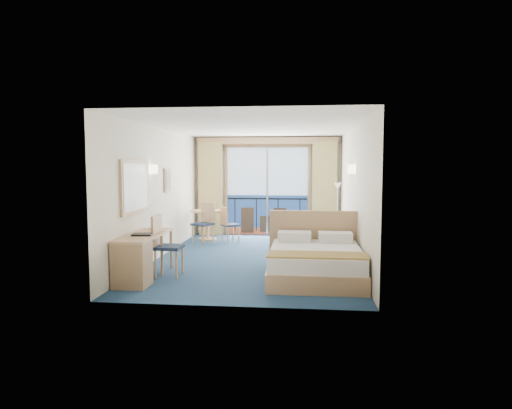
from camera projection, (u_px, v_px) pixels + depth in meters
name	position (u px, v px, depth m)	size (l,w,h in m)	color
floor	(255.00, 258.00, 9.46)	(6.50, 6.50, 0.00)	navy
room_walls	(255.00, 172.00, 9.31)	(4.04, 6.54, 2.72)	white
balcony_door	(267.00, 194.00, 12.55)	(2.36, 0.03, 2.52)	navy
curtain_left	(211.00, 189.00, 12.55)	(0.65, 0.22, 2.55)	tan
curtain_right	(324.00, 189.00, 12.23)	(0.65, 0.22, 2.55)	tan
pelmet	(267.00, 141.00, 12.31)	(3.80, 0.25, 0.18)	tan
mirror	(135.00, 187.00, 8.04)	(0.05, 1.25, 0.95)	tan
wall_print	(168.00, 180.00, 9.97)	(0.04, 0.42, 0.52)	tan
sconce_left	(153.00, 169.00, 8.91)	(0.18, 0.18, 0.18)	beige
sconce_right	(352.00, 169.00, 8.95)	(0.18, 0.18, 0.18)	beige
bed	(315.00, 261.00, 7.75)	(1.70, 2.02, 1.07)	tan
nightstand	(344.00, 251.00, 8.96)	(0.38, 0.37, 0.50)	#9E7A53
phone	(345.00, 236.00, 8.95)	(0.19, 0.15, 0.09)	white
armchair	(313.00, 230.00, 10.89)	(0.83, 0.86, 0.78)	#464B56
floor_lamp	(338.00, 197.00, 11.68)	(0.20, 0.20, 1.48)	silver
desk	(135.00, 259.00, 7.35)	(0.56, 1.62, 0.76)	tan
desk_chair	(164.00, 242.00, 7.91)	(0.48, 0.47, 1.06)	#1D2A43
folder	(142.00, 234.00, 7.61)	(0.33, 0.25, 0.03)	black
desk_lamp	(151.00, 211.00, 8.31)	(0.12, 0.12, 0.45)	silver
round_table	(207.00, 217.00, 11.77)	(0.85, 0.85, 0.76)	tan
table_chair_a	(228.00, 222.00, 11.44)	(0.54, 0.54, 0.88)	#1D2A43
table_chair_b	(205.00, 220.00, 11.24)	(0.59, 0.59, 1.01)	#1D2A43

